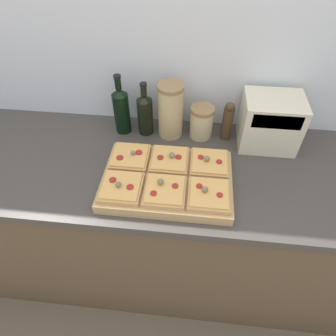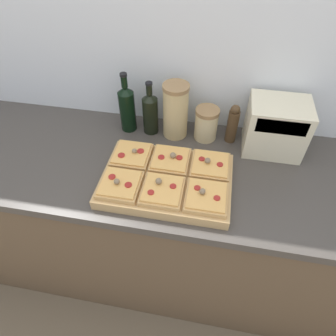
% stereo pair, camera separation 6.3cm
% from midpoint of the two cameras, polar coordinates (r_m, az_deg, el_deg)
% --- Properties ---
extents(ground_plane, '(12.00, 12.00, 0.00)m').
position_cam_midpoint_polar(ground_plane, '(1.95, -1.27, -26.19)').
color(ground_plane, brown).
extents(wall_back, '(6.00, 0.06, 2.50)m').
position_cam_midpoint_polar(wall_back, '(1.40, 3.68, 20.29)').
color(wall_back, silver).
rests_on(wall_back, ground_plane).
extents(kitchen_counter, '(2.63, 0.67, 0.93)m').
position_cam_midpoint_polar(kitchen_counter, '(1.66, 0.69, -10.74)').
color(kitchen_counter, brown).
rests_on(kitchen_counter, ground_plane).
extents(cutting_board, '(0.51, 0.35, 0.04)m').
position_cam_midpoint_polar(cutting_board, '(1.21, 1.24, -2.45)').
color(cutting_board, tan).
rests_on(cutting_board, kitchen_counter).
extents(pizza_slice_back_left, '(0.16, 0.16, 0.05)m').
position_cam_midpoint_polar(pizza_slice_back_left, '(1.26, -5.50, 2.47)').
color(pizza_slice_back_left, tan).
rests_on(pizza_slice_back_left, cutting_board).
extents(pizza_slice_back_center, '(0.16, 0.16, 0.05)m').
position_cam_midpoint_polar(pizza_slice_back_center, '(1.24, 1.92, 1.53)').
color(pizza_slice_back_center, tan).
rests_on(pizza_slice_back_center, cutting_board).
extents(pizza_slice_back_right, '(0.16, 0.16, 0.05)m').
position_cam_midpoint_polar(pizza_slice_back_right, '(1.23, 9.51, 0.53)').
color(pizza_slice_back_right, tan).
rests_on(pizza_slice_back_right, cutting_board).
extents(pizza_slice_front_left, '(0.16, 0.16, 0.05)m').
position_cam_midpoint_polar(pizza_slice_front_left, '(1.15, -7.57, -3.17)').
color(pizza_slice_front_left, tan).
rests_on(pizza_slice_front_left, cutting_board).
extents(pizza_slice_front_center, '(0.16, 0.16, 0.05)m').
position_cam_midpoint_polar(pizza_slice_front_center, '(1.13, 0.53, -4.33)').
color(pizza_slice_front_center, tan).
rests_on(pizza_slice_front_center, cutting_board).
extents(pizza_slice_front_right, '(0.16, 0.16, 0.05)m').
position_cam_midpoint_polar(pizza_slice_front_right, '(1.12, 8.93, -5.48)').
color(pizza_slice_front_right, tan).
rests_on(pizza_slice_front_right, cutting_board).
extents(olive_oil_bottle, '(0.07, 0.07, 0.29)m').
position_cam_midpoint_polar(olive_oil_bottle, '(1.43, -6.52, 11.33)').
color(olive_oil_bottle, black).
rests_on(olive_oil_bottle, kitchen_counter).
extents(wine_bottle, '(0.07, 0.07, 0.26)m').
position_cam_midpoint_polar(wine_bottle, '(1.41, -2.10, 10.52)').
color(wine_bottle, black).
rests_on(wine_bottle, kitchen_counter).
extents(grain_jar_tall, '(0.12, 0.12, 0.26)m').
position_cam_midpoint_polar(grain_jar_tall, '(1.38, 2.77, 10.81)').
color(grain_jar_tall, tan).
rests_on(grain_jar_tall, kitchen_counter).
extents(grain_jar_short, '(0.11, 0.11, 0.16)m').
position_cam_midpoint_polar(grain_jar_short, '(1.40, 8.59, 8.32)').
color(grain_jar_short, beige).
rests_on(grain_jar_short, kitchen_counter).
extents(pepper_mill, '(0.05, 0.05, 0.19)m').
position_cam_midpoint_polar(pepper_mill, '(1.40, 13.50, 8.15)').
color(pepper_mill, '#47331E').
rests_on(pepper_mill, kitchen_counter).
extents(toaster_oven, '(0.27, 0.20, 0.23)m').
position_cam_midpoint_polar(toaster_oven, '(1.40, 21.05, 7.29)').
color(toaster_oven, beige).
rests_on(toaster_oven, kitchen_counter).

